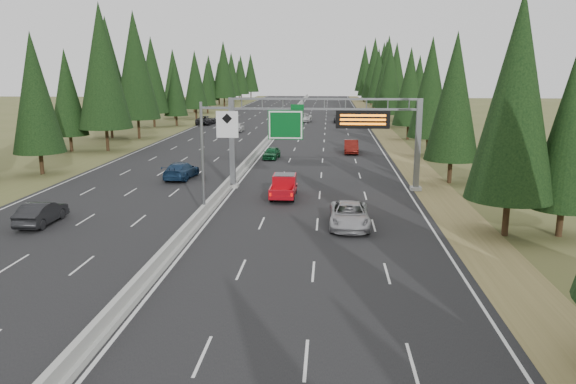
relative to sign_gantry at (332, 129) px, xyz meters
name	(u,v)px	position (x,y,z in m)	size (l,w,h in m)	color
road	(277,132)	(-8.92, 45.12, -5.23)	(32.00, 260.00, 0.08)	black
shoulder_right	(385,133)	(8.88, 45.12, -5.24)	(3.60, 260.00, 0.06)	olive
shoulder_left	(172,131)	(-26.72, 45.12, -5.24)	(3.60, 260.00, 0.06)	#505628
median_barrier	(277,130)	(-8.92, 45.12, -4.85)	(0.70, 260.00, 0.85)	#9B9C96
sign_gantry	(332,129)	(0.00, 0.00, 0.00)	(16.75, 0.98, 7.80)	slate
hov_sign_pole	(211,151)	(-8.33, -9.92, -0.54)	(2.80, 0.50, 8.00)	slate
tree_row_right	(423,76)	(12.96, 35.00, 4.00)	(12.14, 239.61, 18.56)	black
tree_row_left	(115,78)	(-30.77, 31.64, 3.79)	(11.92, 240.42, 18.68)	black
silver_minivan	(349,215)	(1.19, -11.79, -4.41)	(2.59, 5.63, 1.56)	#A09FA4
red_pickup	(284,185)	(-3.81, -3.07, -4.22)	(1.92, 5.37, 1.75)	black
car_ahead_green	(272,153)	(-6.84, 16.55, -4.51)	(1.61, 3.99, 1.36)	#13542A
car_ahead_dkred	(351,147)	(2.55, 21.65, -4.38)	(1.70, 4.89, 1.61)	#5B110D
car_ahead_dkgrey	(338,119)	(1.54, 62.71, -4.54)	(1.82, 4.48, 1.30)	black
car_ahead_white	(304,118)	(-5.19, 63.74, -4.38)	(2.67, 5.80, 1.61)	silver
car_ahead_far	(302,107)	(-7.42, 99.23, -4.51)	(1.60, 3.97, 1.35)	black
car_onc_near	(41,213)	(-19.30, -12.71, -4.41)	(1.64, 4.71, 1.55)	black
car_onc_blue	(181,170)	(-14.16, 3.76, -4.40)	(2.22, 5.46, 1.58)	navy
car_onc_white	(238,127)	(-15.45, 45.11, -4.41)	(1.83, 4.55, 1.55)	silver
car_onc_far	(206,120)	(-23.42, 57.17, -4.37)	(2.71, 5.89, 1.64)	black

